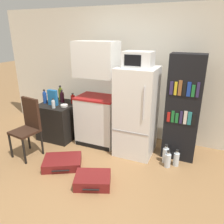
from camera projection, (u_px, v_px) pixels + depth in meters
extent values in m
plane|color=olive|center=(82.00, 189.00, 3.03)|extent=(24.00, 24.00, 0.00)
cube|color=silver|center=(141.00, 75.00, 4.24)|extent=(6.40, 0.10, 2.52)
cube|color=black|center=(59.00, 120.00, 4.46)|extent=(0.69, 0.70, 0.71)
cube|color=silver|center=(98.00, 121.00, 4.18)|extent=(0.74, 0.53, 0.90)
cube|color=maroon|center=(97.00, 97.00, 4.02)|extent=(0.76, 0.54, 0.03)
cube|color=silver|center=(96.00, 59.00, 3.78)|extent=(0.74, 0.45, 0.61)
cube|color=black|center=(92.00, 146.00, 4.09)|extent=(0.71, 0.01, 0.08)
cube|color=white|center=(136.00, 112.00, 3.74)|extent=(0.64, 0.64, 1.53)
cube|color=gray|center=(130.00, 132.00, 3.54)|extent=(0.62, 0.01, 0.01)
cylinder|color=silver|center=(144.00, 104.00, 3.28)|extent=(0.02, 0.02, 0.54)
cube|color=silver|center=(139.00, 59.00, 3.43)|extent=(0.46, 0.34, 0.25)
cube|color=black|center=(132.00, 60.00, 3.30)|extent=(0.27, 0.01, 0.17)
cube|color=black|center=(183.00, 109.00, 3.56)|extent=(0.53, 0.33, 1.76)
cube|color=red|center=(169.00, 117.00, 3.52)|extent=(0.05, 0.01, 0.16)
cube|color=#1E7033|center=(173.00, 117.00, 3.49)|extent=(0.05, 0.01, 0.20)
cube|color=#1E7033|center=(177.00, 118.00, 3.47)|extent=(0.05, 0.01, 0.16)
cube|color=#332856|center=(181.00, 118.00, 3.44)|extent=(0.04, 0.01, 0.21)
cube|color=silver|center=(185.00, 118.00, 3.42)|extent=(0.05, 0.01, 0.22)
cube|color=teal|center=(190.00, 119.00, 3.39)|extent=(0.06, 0.01, 0.21)
cube|color=black|center=(194.00, 120.00, 3.37)|extent=(0.05, 0.01, 0.19)
cube|color=#332856|center=(171.00, 88.00, 3.36)|extent=(0.05, 0.01, 0.21)
cube|color=gold|center=(176.00, 89.00, 3.33)|extent=(0.04, 0.01, 0.21)
cube|color=brown|center=(180.00, 88.00, 3.30)|extent=(0.05, 0.01, 0.24)
cube|color=black|center=(184.00, 90.00, 3.29)|extent=(0.05, 0.01, 0.19)
cube|color=#193899|center=(189.00, 89.00, 3.26)|extent=(0.05, 0.01, 0.22)
cube|color=#1E7033|center=(193.00, 91.00, 3.24)|extent=(0.05, 0.01, 0.18)
cube|color=#332856|center=(198.00, 90.00, 3.21)|extent=(0.04, 0.01, 0.23)
cylinder|color=#566619|center=(61.00, 94.00, 4.55)|extent=(0.09, 0.09, 0.23)
cylinder|color=#566619|center=(60.00, 88.00, 4.51)|extent=(0.04, 0.04, 0.04)
cylinder|color=black|center=(60.00, 86.00, 4.50)|extent=(0.05, 0.05, 0.02)
cylinder|color=silver|center=(53.00, 104.00, 4.07)|extent=(0.07, 0.07, 0.14)
cylinder|color=silver|center=(53.00, 100.00, 4.04)|extent=(0.03, 0.03, 0.03)
cylinder|color=black|center=(53.00, 99.00, 4.03)|extent=(0.04, 0.04, 0.01)
cylinder|color=black|center=(62.00, 97.00, 4.40)|extent=(0.08, 0.08, 0.20)
cylinder|color=black|center=(62.00, 92.00, 4.36)|extent=(0.04, 0.04, 0.04)
cylinder|color=black|center=(62.00, 90.00, 4.35)|extent=(0.04, 0.04, 0.02)
cylinder|color=#AD1914|center=(73.00, 99.00, 4.33)|extent=(0.08, 0.08, 0.16)
cylinder|color=#AD1914|center=(73.00, 95.00, 4.30)|extent=(0.04, 0.04, 0.03)
cylinder|color=black|center=(73.00, 94.00, 4.29)|extent=(0.04, 0.04, 0.02)
cylinder|color=#1E47A3|center=(45.00, 98.00, 4.34)|extent=(0.08, 0.08, 0.21)
cylinder|color=#1E47A3|center=(44.00, 92.00, 4.30)|extent=(0.03, 0.03, 0.04)
cylinder|color=black|center=(44.00, 90.00, 4.29)|extent=(0.04, 0.04, 0.02)
cylinder|color=white|center=(54.00, 97.00, 4.50)|extent=(0.07, 0.07, 0.14)
cylinder|color=white|center=(53.00, 94.00, 4.47)|extent=(0.03, 0.03, 0.02)
cylinder|color=black|center=(53.00, 93.00, 4.46)|extent=(0.04, 0.04, 0.01)
cylinder|color=silver|center=(64.00, 106.00, 4.16)|extent=(0.14, 0.14, 0.04)
cube|color=#1E66A8|center=(53.00, 98.00, 4.20)|extent=(0.19, 0.07, 0.30)
cylinder|color=black|center=(11.00, 146.00, 3.73)|extent=(0.04, 0.04, 0.44)
cylinder|color=black|center=(24.00, 152.00, 3.55)|extent=(0.04, 0.04, 0.44)
cylinder|color=black|center=(29.00, 138.00, 4.02)|extent=(0.04, 0.04, 0.44)
cylinder|color=black|center=(42.00, 143.00, 3.84)|extent=(0.04, 0.04, 0.44)
cube|color=#331E14|center=(25.00, 132.00, 3.70)|extent=(0.46, 0.46, 0.04)
cube|color=#331E14|center=(31.00, 113.00, 3.75)|extent=(0.38, 0.11, 0.53)
cube|color=maroon|center=(93.00, 180.00, 3.10)|extent=(0.60, 0.53, 0.15)
cylinder|color=black|center=(91.00, 190.00, 2.91)|extent=(0.22, 0.10, 0.02)
cube|color=maroon|center=(63.00, 162.00, 3.54)|extent=(0.73, 0.66, 0.14)
cylinder|color=black|center=(61.00, 171.00, 3.32)|extent=(0.24, 0.15, 0.02)
cylinder|color=silver|center=(165.00, 155.00, 3.62)|extent=(0.10, 0.10, 0.26)
cylinder|color=silver|center=(166.00, 147.00, 3.57)|extent=(0.04, 0.04, 0.05)
cylinder|color=black|center=(166.00, 145.00, 3.55)|extent=(0.05, 0.05, 0.03)
cylinder|color=silver|center=(176.00, 159.00, 3.54)|extent=(0.09, 0.09, 0.23)
cylinder|color=silver|center=(177.00, 152.00, 3.49)|extent=(0.04, 0.04, 0.04)
cylinder|color=black|center=(177.00, 150.00, 3.48)|extent=(0.05, 0.05, 0.02)
cylinder|color=silver|center=(168.00, 161.00, 3.50)|extent=(0.10, 0.10, 0.23)
cylinder|color=silver|center=(168.00, 153.00, 3.46)|extent=(0.04, 0.04, 0.04)
cylinder|color=black|center=(169.00, 151.00, 3.45)|extent=(0.05, 0.05, 0.02)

